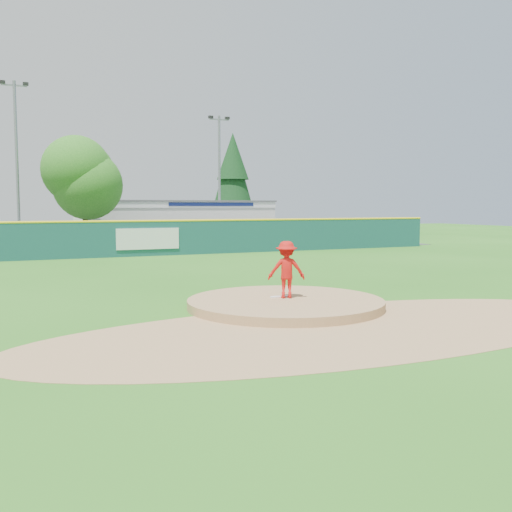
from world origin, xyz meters
name	(u,v)px	position (x,y,z in m)	size (l,w,h in m)	color
ground	(285,308)	(0.00, 0.00, 0.00)	(120.00, 120.00, 0.00)	#286B19
pitchers_mound	(285,308)	(0.00, 0.00, 0.00)	(5.50, 5.50, 0.50)	#9E774C
pitching_rubber	(281,297)	(0.00, 0.30, 0.27)	(0.60, 0.15, 0.04)	white
infield_dirt_arc	(344,328)	(0.00, -3.00, 0.01)	(15.40, 15.40, 0.01)	#9E774C
parking_lot	(111,246)	(0.00, 27.00, 0.01)	(44.00, 16.00, 0.02)	#38383A
pitcher	(286,270)	(0.11, 0.16, 1.06)	(1.04, 0.60, 1.61)	red
van	(185,235)	(4.70, 24.54, 0.79)	(2.54, 5.51, 1.53)	white
pool_building_grp	(173,220)	(6.00, 31.99, 1.66)	(15.20, 8.20, 3.31)	silver
fence_banners	(29,242)	(-5.83, 17.92, 1.00)	(16.20, 0.04, 1.20)	#540C0E
outfield_fence	(140,237)	(0.00, 18.00, 1.09)	(40.00, 0.14, 2.07)	#164A49
deciduous_tree	(84,180)	(-2.00, 25.00, 4.55)	(5.60, 5.60, 7.36)	#382314
conifer_tree	(233,177)	(13.00, 36.00, 5.54)	(4.40, 4.40, 9.50)	#382314
light_pole_left	(17,157)	(-6.00, 27.00, 6.05)	(1.75, 0.25, 11.00)	gray
light_pole_right	(219,172)	(9.00, 29.00, 5.54)	(1.75, 0.25, 10.00)	gray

